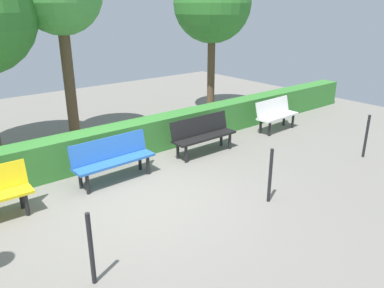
{
  "coord_description": "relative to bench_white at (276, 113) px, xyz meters",
  "views": [
    {
      "loc": [
        3.2,
        5.33,
        3.3
      ],
      "look_at": [
        -1.49,
        -0.45,
        0.55
      ],
      "focal_mm": 35.44,
      "sensor_mm": 36.0,
      "label": 1
    }
  ],
  "objects": [
    {
      "name": "ground_plane",
      "position": [
        4.95,
        1.04,
        -0.48
      ],
      "size": [
        19.68,
        19.68,
        0.0
      ],
      "primitive_type": "plane",
      "color": "gray"
    },
    {
      "name": "bench_white",
      "position": [
        0.0,
        0.0,
        0.0
      ],
      "size": [
        1.39,
        0.54,
        0.86
      ],
      "rotation": [
        0.0,
        0.0,
        0.05
      ],
      "color": "white",
      "rests_on": "ground_plane"
    },
    {
      "name": "bench_black",
      "position": [
        2.69,
        0.04,
        0.01
      ],
      "size": [
        1.65,
        0.46,
        0.86
      ],
      "rotation": [
        0.0,
        0.0,
        0.0
      ],
      "color": "black",
      "rests_on": "ground_plane"
    },
    {
      "name": "bench_blue",
      "position": [
        5.03,
        0.05,
        0.01
      ],
      "size": [
        1.65,
        0.5,
        0.86
      ],
      "rotation": [
        0.0,
        0.0,
        0.03
      ],
      "color": "blue",
      "rests_on": "ground_plane"
    },
    {
      "name": "hedge_row",
      "position": [
        3.83,
        -0.88,
        -0.09
      ],
      "size": [
        15.68,
        0.55,
        0.78
      ],
      "primitive_type": "cube",
      "color": "#387F33",
      "rests_on": "ground_plane"
    },
    {
      "name": "tree_near",
      "position": [
        0.15,
        -2.53,
        2.84
      ],
      "size": [
        2.32,
        2.32,
        4.5
      ],
      "color": "brown",
      "rests_on": "ground_plane"
    },
    {
      "name": "railing_post_near",
      "position": [
        -0.0,
        2.58,
        0.02
      ],
      "size": [
        0.06,
        0.06,
        1.0
      ],
      "primitive_type": "cylinder",
      "color": "black",
      "rests_on": "ground_plane"
    },
    {
      "name": "railing_post_mid",
      "position": [
        3.32,
        2.58,
        0.02
      ],
      "size": [
        0.06,
        0.06,
        1.0
      ],
      "primitive_type": "cylinder",
      "color": "black",
      "rests_on": "ground_plane"
    },
    {
      "name": "railing_post_far",
      "position": [
        6.66,
        2.58,
        0.02
      ],
      "size": [
        0.06,
        0.06,
        1.0
      ],
      "primitive_type": "cylinder",
      "color": "black",
      "rests_on": "ground_plane"
    }
  ]
}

